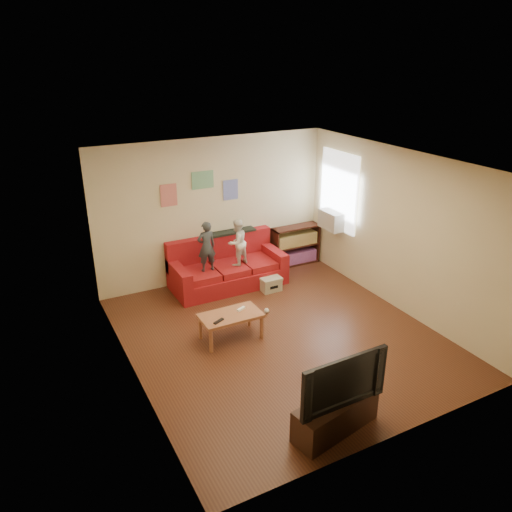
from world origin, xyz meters
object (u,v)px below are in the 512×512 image
bookshelf (295,247)px  file_box (270,284)px  child_a (207,247)px  television (338,378)px  coffee_table (231,318)px  sofa (227,269)px  child_b (237,242)px  tv_stand (335,415)px

bookshelf → file_box: 1.38m
child_a → television: bearing=90.5°
coffee_table → television: bearing=-84.6°
sofa → bookshelf: (1.66, 0.23, 0.05)m
child_b → television: bearing=60.0°
coffee_table → file_box: (1.34, 1.16, -0.23)m
bookshelf → file_box: bookshelf is taller
tv_stand → coffee_table: bearing=84.6°
sofa → bookshelf: sofa is taller
child_a → tv_stand: child_a is taller
child_a → sofa: bearing=-157.7°
child_a → television: size_ratio=0.82×
coffee_table → bookshelf: bearing=39.9°
child_b → television: 4.05m
child_b → bookshelf: bearing=174.4°
coffee_table → bookshelf: 3.13m
child_b → file_box: bearing=114.7°
child_b → tv_stand: 4.10m
child_a → child_b: (0.60, 0.00, -0.03)m
television → child_b: bearing=79.5°
bookshelf → tv_stand: 4.90m
tv_stand → child_b: bearing=69.6°
coffee_table → television: size_ratio=0.83×
file_box → child_a: bearing=156.9°
sofa → television: (-0.52, -4.16, 0.42)m
sofa → coffee_table: (-0.75, -1.78, 0.05)m
child_a → bookshelf: 2.21m
tv_stand → television: (-0.00, 0.00, 0.53)m
sofa → child_a: bearing=-159.2°
tv_stand → child_a: bearing=78.2°
bookshelf → tv_stand: size_ratio=0.93×
child_a → tv_stand: bearing=90.5°
bookshelf → tv_stand: (-2.18, -4.39, -0.16)m
child_a → tv_stand: size_ratio=0.84×
child_b → bookshelf: size_ratio=0.85×
file_box → tv_stand: size_ratio=0.35×
child_b → file_box: (0.45, -0.45, -0.74)m
tv_stand → television: bearing=169.1°
coffee_table → child_a: bearing=79.7°
child_a → coffee_table: (-0.29, -1.61, -0.54)m
bookshelf → child_a: bearing=-169.3°
child_b → tv_stand: size_ratio=0.79×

